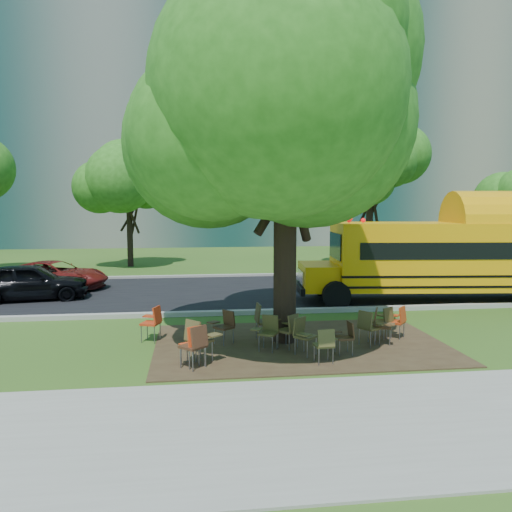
{
  "coord_description": "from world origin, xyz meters",
  "views": [
    {
      "loc": [
        -1.58,
        -12.16,
        3.39
      ],
      "look_at": [
        0.52,
        4.2,
        1.7
      ],
      "focal_mm": 35.0,
      "sensor_mm": 36.0,
      "label": 1
    }
  ],
  "objects": [
    {
      "name": "ground",
      "position": [
        0.0,
        0.0,
        0.0
      ],
      "size": [
        160.0,
        160.0,
        0.0
      ],
      "primitive_type": "plane",
      "color": "#274916",
      "rests_on": "ground"
    },
    {
      "name": "chair_4",
      "position": [
        1.2,
        -2.1,
        0.49
      ],
      "size": [
        0.53,
        0.5,
        0.8
      ],
      "rotation": [
        0.0,
        0.0,
        0.08
      ],
      "color": "#48461F",
      "rests_on": "ground"
    },
    {
      "name": "bg_tree_2",
      "position": [
        -5.0,
        16.0,
        4.21
      ],
      "size": [
        4.8,
        4.8,
        6.62
      ],
      "color": "black",
      "rests_on": "ground"
    },
    {
      "name": "chair_0",
      "position": [
        -1.55,
        -1.93,
        0.57
      ],
      "size": [
        0.62,
        0.75,
        0.92
      ],
      "rotation": [
        0.0,
        0.0,
        0.51
      ],
      "color": "red",
      "rests_on": "ground"
    },
    {
      "name": "chair_10",
      "position": [
        0.15,
        -0.15,
        0.59
      ],
      "size": [
        0.59,
        0.63,
        0.96
      ],
      "rotation": [
        0.0,
        0.0,
        -1.51
      ],
      "color": "#42381C",
      "rests_on": "ground"
    },
    {
      "name": "black_car",
      "position": [
        -7.33,
        6.2,
        0.68
      ],
      "size": [
        4.18,
        2.2,
        1.35
      ],
      "primitive_type": "imported",
      "rotation": [
        0.0,
        0.0,
        1.73
      ],
      "color": "black",
      "rests_on": "ground"
    },
    {
      "name": "chair_14",
      "position": [
        3.56,
        -0.34,
        0.53
      ],
      "size": [
        0.58,
        0.73,
        0.85
      ],
      "rotation": [
        0.0,
        0.0,
        0.85
      ],
      "color": "#AC3512",
      "rests_on": "ground"
    },
    {
      "name": "kerb_far",
      "position": [
        0.0,
        11.1,
        0.07
      ],
      "size": [
        80.0,
        0.25,
        0.14
      ],
      "primitive_type": "cube",
      "color": "gray",
      "rests_on": "ground"
    },
    {
      "name": "chair_6",
      "position": [
        1.84,
        -1.46,
        0.48
      ],
      "size": [
        0.47,
        0.51,
        0.77
      ],
      "rotation": [
        0.0,
        0.0,
        1.62
      ],
      "color": "#3F2916",
      "rests_on": "ground"
    },
    {
      "name": "building_main",
      "position": [
        -8.0,
        36.0,
        11.0
      ],
      "size": [
        38.0,
        16.0,
        22.0
      ],
      "primitive_type": "cube",
      "color": "slate",
      "rests_on": "ground"
    },
    {
      "name": "chair_12",
      "position": [
        2.93,
        -0.79,
        0.55
      ],
      "size": [
        0.57,
        0.72,
        0.89
      ],
      "rotation": [
        0.0,
        0.0,
        4.3
      ],
      "color": "#4B321A",
      "rests_on": "ground"
    },
    {
      "name": "dirt_patch",
      "position": [
        1.0,
        -0.5,
        0.01
      ],
      "size": [
        7.0,
        4.5,
        0.03
      ],
      "primitive_type": "cube",
      "color": "#382819",
      "rests_on": "ground"
    },
    {
      "name": "chair_2",
      "position": [
        -1.54,
        -2.04,
        0.58
      ],
      "size": [
        0.63,
        0.8,
        0.93
      ],
      "rotation": [
        0.0,
        0.0,
        0.76
      ],
      "color": "#442618",
      "rests_on": "ground"
    },
    {
      "name": "chair_1",
      "position": [
        -1.48,
        -1.71,
        0.6
      ],
      "size": [
        0.83,
        0.66,
        0.97
      ],
      "rotation": [
        0.0,
        0.0,
        -0.86
      ],
      "color": "brown",
      "rests_on": "ground"
    },
    {
      "name": "building_right",
      "position": [
        24.0,
        38.0,
        12.5
      ],
      "size": [
        30.0,
        16.0,
        25.0
      ],
      "primitive_type": "cube",
      "color": "gray",
      "rests_on": "ground"
    },
    {
      "name": "main_tree",
      "position": [
        0.66,
        -0.24,
        5.84
      ],
      "size": [
        7.2,
        7.2,
        9.45
      ],
      "color": "black",
      "rests_on": "ground"
    },
    {
      "name": "chair_9",
      "position": [
        -0.82,
        -0.23,
        0.51
      ],
      "size": [
        0.7,
        0.56,
        0.83
      ],
      "rotation": [
        0.0,
        0.0,
        2.27
      ],
      "color": "#3E2716",
      "rests_on": "ground"
    },
    {
      "name": "asphalt_road",
      "position": [
        0.0,
        7.0,
        0.02
      ],
      "size": [
        80.0,
        8.0,
        0.04
      ],
      "primitive_type": "cube",
      "color": "black",
      "rests_on": "ground"
    },
    {
      "name": "chair_5",
      "position": [
        0.87,
        -1.42,
        0.54
      ],
      "size": [
        0.59,
        0.74,
        0.87
      ],
      "rotation": [
        0.0,
        0.0,
        3.86
      ],
      "color": "#49421F",
      "rests_on": "ground"
    },
    {
      "name": "sidewalk",
      "position": [
        0.0,
        -5.0,
        0.02
      ],
      "size": [
        60.0,
        4.0,
        0.04
      ],
      "primitive_type": "cube",
      "color": "gray",
      "rests_on": "ground"
    },
    {
      "name": "chair_3",
      "position": [
        0.13,
        -0.94,
        0.52
      ],
      "size": [
        0.69,
        0.55,
        0.83
      ],
      "rotation": [
        0.0,
        0.0,
        2.66
      ],
      "color": "#46431E",
      "rests_on": "ground"
    },
    {
      "name": "kerb_near",
      "position": [
        0.0,
        3.0,
        0.07
      ],
      "size": [
        80.0,
        0.25,
        0.14
      ],
      "primitive_type": "cube",
      "color": "gray",
      "rests_on": "ground"
    },
    {
      "name": "chair_13",
      "position": [
        3.23,
        -0.3,
        0.52
      ],
      "size": [
        0.56,
        0.7,
        0.84
      ],
      "rotation": [
        0.0,
        0.0,
        0.6
      ],
      "color": "#48431F",
      "rests_on": "ground"
    },
    {
      "name": "bg_tree_3",
      "position": [
        8.0,
        14.0,
        5.03
      ],
      "size": [
        5.6,
        5.6,
        7.84
      ],
      "color": "black",
      "rests_on": "ground"
    },
    {
      "name": "bg_car_red",
      "position": [
        -7.08,
        8.52,
        0.58
      ],
      "size": [
        4.54,
        2.93,
        1.16
      ],
      "primitive_type": "imported",
      "rotation": [
        0.0,
        0.0,
        1.31
      ],
      "color": "#5F1310",
      "rests_on": "ground"
    },
    {
      "name": "school_bus",
      "position": [
        8.31,
        4.01,
        1.61
      ],
      "size": [
        11.57,
        3.53,
        2.79
      ],
      "rotation": [
        0.0,
        0.0,
        -0.09
      ],
      "color": "#E79C07",
      "rests_on": "ground"
    },
    {
      "name": "chair_7",
      "position": [
        2.59,
        -0.91,
        0.54
      ],
      "size": [
        0.73,
        0.59,
        0.88
      ],
      "rotation": [
        0.0,
        0.0,
        -1.02
      ],
      "color": "#49421F",
      "rests_on": "ground"
    },
    {
      "name": "chair_8",
      "position": [
        -2.58,
        0.24,
        0.55
      ],
      "size": [
        0.55,
        0.71,
        0.89
      ],
      "rotation": [
        0.0,
        0.0,
        1.22
      ],
      "color": "#AE3012",
      "rests_on": "ground"
    },
    {
      "name": "chair_11",
      "position": [
        0.68,
        -0.84,
        0.52
      ],
      "size": [
        0.58,
        0.73,
        0.85
      ],
      "rotation": [
        0.0,
        0.0,
        0.75
      ],
      "color": "brown",
      "rests_on": "ground"
    }
  ]
}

